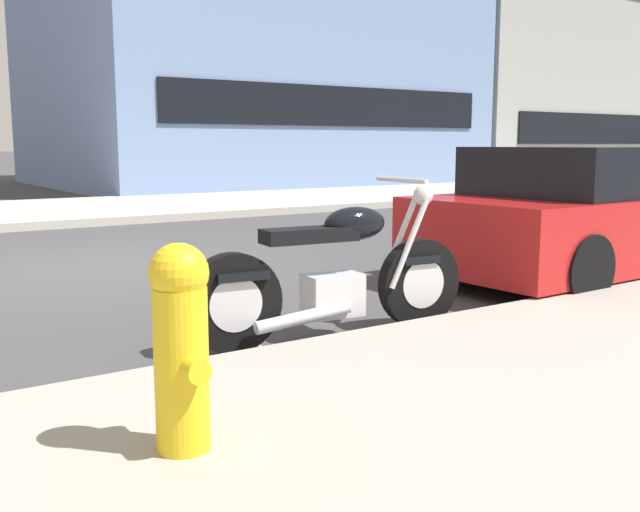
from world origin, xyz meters
name	(u,v)px	position (x,y,z in m)	size (l,w,h in m)	color
ground_plane	(88,269)	(0.00, 0.00, 0.00)	(260.00, 260.00, 0.00)	#3D3D3F
sidewalk_far_curb	(452,191)	(12.00, 6.60, 0.07)	(120.00, 5.00, 0.14)	#ADA89E
parking_stall_stripe	(235,338)	(0.00, -3.50, 0.00)	(0.12, 2.20, 0.01)	silver
parked_motorcycle	(335,278)	(0.60, -3.88, 0.44)	(2.17, 0.62, 1.13)	black
parked_car_mid_block	(594,215)	(4.29, -3.35, 0.64)	(4.15, 1.90, 1.34)	#AD1919
fire_hydrant	(181,342)	(-1.20, -5.35, 0.59)	(0.24, 0.36, 0.85)	gold
townhouse_corner_block	(239,21)	(9.70, 14.59, 5.48)	(12.55, 11.44, 10.95)	#6B84B2
townhouse_mid_block	(511,75)	(22.84, 14.26, 4.35)	(13.28, 10.79, 8.69)	#939993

